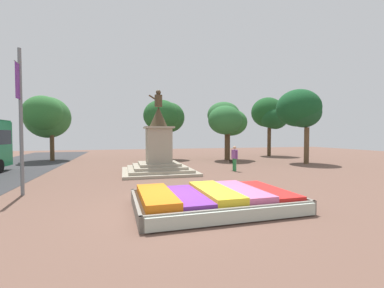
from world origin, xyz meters
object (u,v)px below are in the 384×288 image
object	(u,v)px
banner_pole	(21,118)
pedestrian_with_handbag	(234,157)
statue_monument	(159,154)
flower_planter	(214,200)

from	to	relation	value
banner_pole	pedestrian_with_handbag	xyz separation A→B (m)	(11.46, 4.26, -2.20)
banner_pole	pedestrian_with_handbag	bearing A→B (deg)	20.36
statue_monument	flower_planter	bearing A→B (deg)	-85.01
statue_monument	banner_pole	distance (m)	8.19
pedestrian_with_handbag	banner_pole	bearing A→B (deg)	-159.64
flower_planter	pedestrian_with_handbag	size ratio (longest dim) A/B	3.19
statue_monument	banner_pole	bearing A→B (deg)	-142.57
flower_planter	banner_pole	distance (m)	8.53
statue_monument	pedestrian_with_handbag	bearing A→B (deg)	-6.41
flower_planter	banner_pole	xyz separation A→B (m)	(-7.07, 3.80, 2.90)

